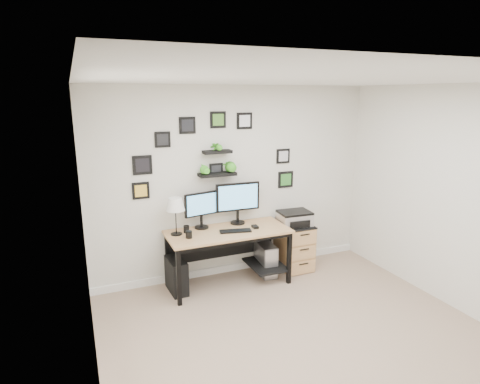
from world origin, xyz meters
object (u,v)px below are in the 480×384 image
desk (230,238)px  monitor_left (201,207)px  file_cabinet (294,246)px  pc_tower_black (176,275)px  table_lamp (175,205)px  pc_tower_grey (266,259)px  monitor_right (238,200)px  mug (189,235)px  printer (295,218)px

desk → monitor_left: bearing=148.8°
file_cabinet → pc_tower_black: bearing=-178.9°
desk → file_cabinet: size_ratio=2.39×
table_lamp → pc_tower_grey: size_ratio=1.02×
monitor_left → monitor_right: size_ratio=0.79×
monitor_right → mug: (-0.78, -0.29, -0.29)m
monitor_left → table_lamp: bearing=-163.2°
desk → pc_tower_grey: size_ratio=3.41×
desk → printer: printer is taller
desk → file_cabinet: desk is taller
monitor_left → mug: size_ratio=5.35×
monitor_right → file_cabinet: size_ratio=0.92×
pc_tower_black → file_cabinet: bearing=-2.0°
table_lamp → mug: (0.11, -0.19, -0.34)m
mug → file_cabinet: size_ratio=0.14×
table_lamp → file_cabinet: size_ratio=0.72×
monitor_right → pc_tower_black: bearing=-170.0°
pc_tower_black → file_cabinet: (1.75, 0.03, 0.12)m
desk → monitor_left: size_ratio=3.29×
monitor_right → printer: bearing=-10.6°
monitor_right → pc_tower_black: monitor_right is taller
mug → table_lamp: bearing=120.5°
table_lamp → file_cabinet: table_lamp is taller
monitor_right → mug: bearing=-159.3°
pc_tower_black → printer: bearing=-2.6°
pc_tower_grey → file_cabinet: size_ratio=0.70×
mug → printer: size_ratio=0.20×
pc_tower_black → file_cabinet: size_ratio=0.65×
monitor_left → table_lamp: (-0.37, -0.11, 0.10)m
desk → file_cabinet: (1.03, 0.06, -0.29)m
monitor_right → mug: size_ratio=6.77×
mug → printer: bearing=5.1°
table_lamp → desk: bearing=-6.8°
monitor_right → pc_tower_black: (-0.92, -0.16, -0.87)m
desk → monitor_right: 0.54m
desk → printer: bearing=2.1°
mug → pc_tower_black: mug is taller
pc_tower_grey → file_cabinet: file_cabinet is taller
table_lamp → monitor_left: bearing=16.8°
monitor_left → table_lamp: monitor_left is taller
mug → printer: (1.58, 0.14, -0.02)m
pc_tower_grey → file_cabinet: bearing=1.7°
desk → mug: bearing=-169.8°
pc_tower_black → table_lamp: bearing=55.7°
pc_tower_black → file_cabinet: 1.76m
mug → pc_tower_grey: bearing=7.5°
monitor_left → mug: (-0.26, -0.30, -0.24)m
table_lamp → mug: size_ratio=5.27×
monitor_left → mug: monitor_left is taller
mug → printer: 1.59m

